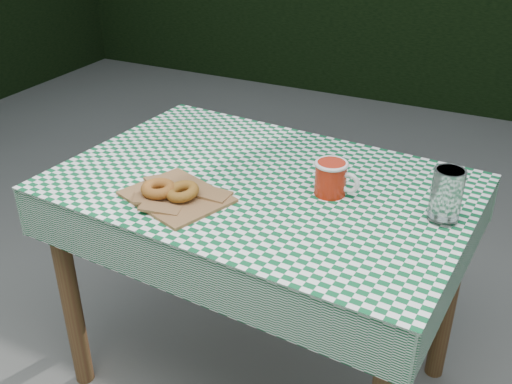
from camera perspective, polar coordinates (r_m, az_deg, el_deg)
ground at (r=2.21m, az=-2.68°, el=-15.29°), size 60.00×60.00×0.00m
table at (r=1.89m, az=0.48°, el=-9.26°), size 1.20×0.85×0.75m
tablecloth at (r=1.68m, az=0.54°, el=0.97°), size 1.22×0.87×0.01m
paper_bag at (r=1.60m, az=-7.69°, el=-0.37°), size 0.32×0.29×0.01m
bagel_front at (r=1.60m, az=-9.42°, el=0.33°), size 0.11×0.11×0.03m
bagel_back at (r=1.58m, az=-7.14°, el=0.06°), size 0.13×0.13×0.03m
coffee_mug at (r=1.60m, az=7.22°, el=1.33°), size 0.18×0.18×0.10m
drinking_glass at (r=1.53m, az=17.90°, el=-0.33°), size 0.08×0.08×0.14m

